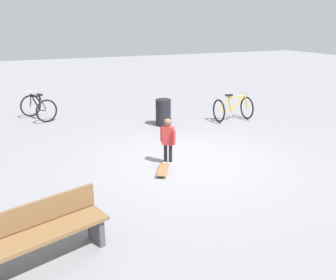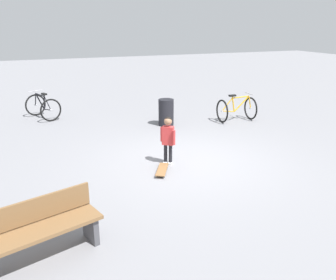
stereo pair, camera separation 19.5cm
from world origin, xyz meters
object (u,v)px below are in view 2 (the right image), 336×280
(child_person, at_px, (168,135))
(skateboard, at_px, (162,170))
(trash_bin, at_px, (166,112))
(street_bench, at_px, (38,230))
(bicycle_near, at_px, (43,107))
(bicycle_mid, at_px, (237,109))

(child_person, height_order, skateboard, child_person)
(child_person, distance_m, trash_bin, 3.05)
(child_person, distance_m, street_bench, 3.62)
(child_person, distance_m, bicycle_near, 5.55)
(trash_bin, bearing_deg, skateboard, -22.95)
(street_bench, bearing_deg, bicycle_near, 176.55)
(street_bench, relative_size, trash_bin, 2.11)
(child_person, relative_size, skateboard, 1.56)
(bicycle_near, distance_m, street_bench, 7.41)
(bicycle_mid, bearing_deg, skateboard, -51.58)
(street_bench, bearing_deg, child_person, 130.73)
(bicycle_near, xyz_separation_m, street_bench, (7.40, -0.45, 0.04))
(child_person, height_order, bicycle_mid, child_person)
(skateboard, relative_size, street_bench, 0.41)
(child_person, xyz_separation_m, skateboard, (0.37, -0.28, -0.60))
(skateboard, bearing_deg, bicycle_near, -159.64)
(child_person, relative_size, bicycle_mid, 0.97)
(child_person, height_order, bicycle_near, child_person)
(skateboard, relative_size, bicycle_near, 0.54)
(street_bench, bearing_deg, skateboard, 128.91)
(bicycle_near, distance_m, bicycle_mid, 6.16)
(trash_bin, bearing_deg, bicycle_mid, 80.47)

